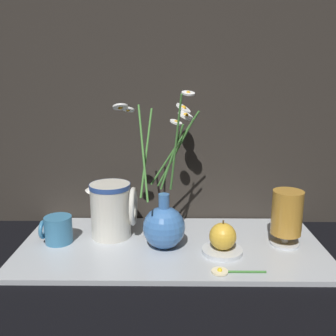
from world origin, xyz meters
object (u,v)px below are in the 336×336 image
at_px(tea_glass, 286,215).
at_px(orange_fruit, 221,236).
at_px(yellow_mug, 56,230).
at_px(vase_with_flowers, 163,221).
at_px(ceramic_pitcher, 111,208).

xyz_separation_m(tea_glass, orange_fruit, (-0.16, -0.04, -0.04)).
distance_m(yellow_mug, tea_glass, 0.57).
distance_m(vase_with_flowers, ceramic_pitcher, 0.15).
relative_size(vase_with_flowers, yellow_mug, 4.80).
bearing_deg(yellow_mug, ceramic_pitcher, 16.50).
distance_m(vase_with_flowers, orange_fruit, 0.15).
xyz_separation_m(vase_with_flowers, tea_glass, (0.30, 0.01, 0.01)).
bearing_deg(yellow_mug, vase_with_flowers, -4.97).
bearing_deg(vase_with_flowers, yellow_mug, 175.03).
height_order(tea_glass, orange_fruit, tea_glass).
distance_m(ceramic_pitcher, tea_glass, 0.44).
xyz_separation_m(vase_with_flowers, orange_fruit, (0.14, -0.03, -0.03)).
bearing_deg(yellow_mug, tea_glass, -1.31).
relative_size(yellow_mug, ceramic_pitcher, 0.51).
distance_m(vase_with_flowers, yellow_mug, 0.27).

